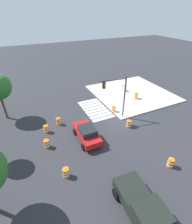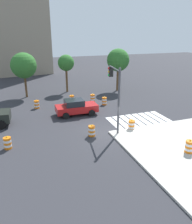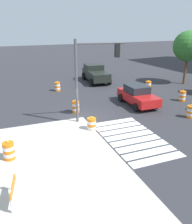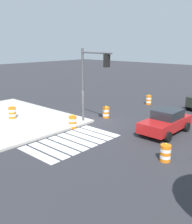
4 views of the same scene
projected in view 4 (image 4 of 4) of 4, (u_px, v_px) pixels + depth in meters
ground_plane at (94, 122)px, 20.01m from camera, size 120.00×120.00×0.00m
crosswalk_stripes at (72, 141)px, 15.98m from camera, size 5.85×3.20×0.02m
sports_car at (166, 122)px, 17.35m from camera, size 4.33×2.20×1.63m
traffic_barrel_crosswalk_end at (149, 100)px, 25.71m from camera, size 0.56×0.56×1.02m
traffic_barrel_median_far at (106, 112)px, 21.05m from camera, size 0.56×0.56×1.02m
traffic_barrel_lane_center at (73, 122)px, 18.44m from camera, size 0.56×0.56×1.02m
traffic_barrel_opposite_curb at (165, 153)px, 13.21m from camera, size 0.56×0.56×1.02m
traffic_barrel_on_sidewalk at (12, 113)px, 20.39m from camera, size 0.56×0.56×1.02m
traffic_light_pole at (92, 73)px, 18.10m from camera, size 0.72×3.26×5.50m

